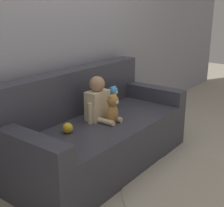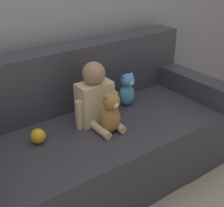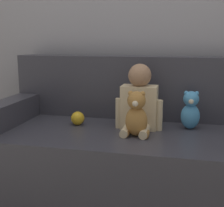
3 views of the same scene
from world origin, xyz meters
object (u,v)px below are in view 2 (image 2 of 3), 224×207
(person_baby, at_px, (95,98))
(plush_toy_side, at_px, (127,90))
(toy_ball, at_px, (38,136))
(couch, at_px, (94,138))
(teddy_bear_brown, at_px, (111,114))

(person_baby, bearing_deg, plush_toy_side, 12.73)
(toy_ball, bearing_deg, couch, 3.05)
(couch, relative_size, toy_ball, 20.79)
(couch, distance_m, teddy_bear_brown, 0.32)
(teddy_bear_brown, height_order, plush_toy_side, teddy_bear_brown)
(teddy_bear_brown, bearing_deg, couch, 95.75)
(person_baby, bearing_deg, couch, 118.38)
(person_baby, bearing_deg, teddy_bear_brown, -87.07)
(plush_toy_side, xyz_separation_m, toy_ball, (-0.73, -0.08, -0.08))
(couch, bearing_deg, plush_toy_side, 9.37)
(plush_toy_side, bearing_deg, toy_ball, -174.08)
(couch, xyz_separation_m, plush_toy_side, (0.33, 0.05, 0.26))
(teddy_bear_brown, bearing_deg, toy_ball, 159.67)
(plush_toy_side, distance_m, toy_ball, 0.73)
(person_baby, height_order, toy_ball, person_baby)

